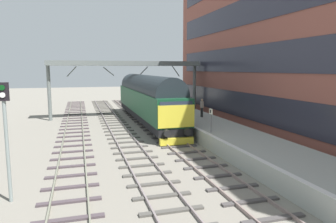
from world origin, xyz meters
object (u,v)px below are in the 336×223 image
at_px(waiting_passenger, 202,106).
at_px(diesel_locomotive, 147,97).
at_px(signal_post_mid, 6,129).
at_px(platform_number_sign, 211,117).

bearing_deg(waiting_passenger, diesel_locomotive, 35.55).
height_order(diesel_locomotive, waiting_passenger, diesel_locomotive).
distance_m(signal_post_mid, platform_number_sign, 12.70).
height_order(diesel_locomotive, signal_post_mid, signal_post_mid).
height_order(platform_number_sign, waiting_passenger, waiting_passenger).
bearing_deg(waiting_passenger, platform_number_sign, 154.36).
bearing_deg(waiting_passenger, signal_post_mid, 124.15).
relative_size(platform_number_sign, waiting_passenger, 0.98).
bearing_deg(platform_number_sign, waiting_passenger, 72.64).
xyz_separation_m(diesel_locomotive, waiting_passenger, (4.07, -4.24, -0.49)).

